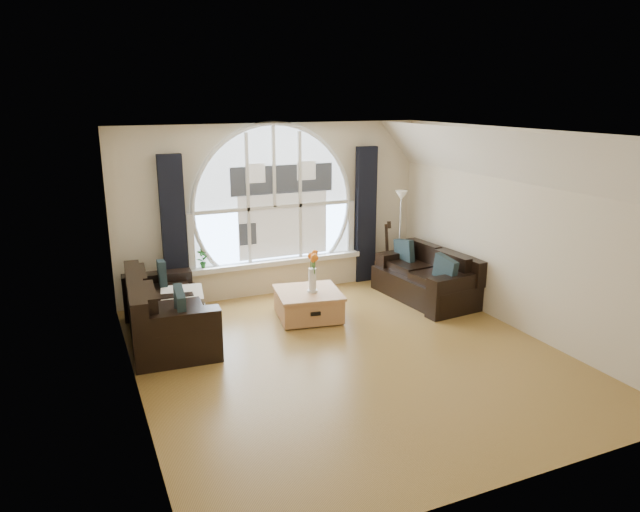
{
  "coord_description": "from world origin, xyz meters",
  "views": [
    {
      "loc": [
        -2.98,
        -5.91,
        3.11
      ],
      "look_at": [
        0.0,
        0.9,
        1.05
      ],
      "focal_mm": 32.66,
      "sensor_mm": 36.0,
      "label": 1
    }
  ],
  "objects": [
    {
      "name": "sofa_right",
      "position": [
        2.02,
        1.39,
        0.4
      ],
      "size": [
        1.03,
        1.81,
        0.77
      ],
      "primitive_type": "cube",
      "rotation": [
        0.0,
        0.0,
        0.09
      ],
      "color": "black",
      "rests_on": "ground"
    },
    {
      "name": "curtain_right",
      "position": [
        1.6,
        2.63,
        1.15
      ],
      "size": [
        0.35,
        0.12,
        2.3
      ],
      "primitive_type": "cube",
      "color": "black",
      "rests_on": "ground"
    },
    {
      "name": "neighbor_house",
      "position": [
        0.15,
        2.71,
        1.5
      ],
      "size": [
        1.7,
        0.02,
        1.5
      ],
      "primitive_type": "cube",
      "color": "silver",
      "rests_on": "wall_back"
    },
    {
      "name": "wall_front",
      "position": [
        0.0,
        -2.75,
        1.35
      ],
      "size": [
        5.0,
        0.01,
        2.7
      ],
      "primitive_type": "cube",
      "color": "beige",
      "rests_on": "ground"
    },
    {
      "name": "floor_lamp",
      "position": [
        2.04,
        2.23,
        0.8
      ],
      "size": [
        0.24,
        0.24,
        1.6
      ],
      "primitive_type": "cube",
      "color": "#B2B2B2",
      "rests_on": "ground"
    },
    {
      "name": "ceiling",
      "position": [
        0.0,
        0.0,
        2.7
      ],
      "size": [
        5.0,
        5.5,
        0.01
      ],
      "primitive_type": "cube",
      "color": "silver",
      "rests_on": "ground"
    },
    {
      "name": "wall_left",
      "position": [
        -2.5,
        0.0,
        1.35
      ],
      "size": [
        0.01,
        5.5,
        2.7
      ],
      "primitive_type": "cube",
      "color": "beige",
      "rests_on": "ground"
    },
    {
      "name": "curtain_left",
      "position": [
        -1.6,
        2.63,
        1.15
      ],
      "size": [
        0.35,
        0.12,
        2.3
      ],
      "primitive_type": "cube",
      "color": "black",
      "rests_on": "ground"
    },
    {
      "name": "wall_right",
      "position": [
        2.5,
        0.0,
        1.35
      ],
      "size": [
        0.01,
        5.5,
        2.7
      ],
      "primitive_type": "cube",
      "color": "beige",
      "rests_on": "ground"
    },
    {
      "name": "wall_back",
      "position": [
        0.0,
        2.75,
        1.35
      ],
      "size": [
        5.0,
        0.01,
        2.7
      ],
      "primitive_type": "cube",
      "color": "beige",
      "rests_on": "ground"
    },
    {
      "name": "sofa_left",
      "position": [
        -1.94,
        1.43,
        0.4
      ],
      "size": [
        1.09,
        1.99,
        0.86
      ],
      "primitive_type": "cube",
      "rotation": [
        0.0,
        0.0,
        -0.06
      ],
      "color": "black",
      "rests_on": "ground"
    },
    {
      "name": "window_sill",
      "position": [
        0.0,
        2.65,
        0.51
      ],
      "size": [
        2.9,
        0.22,
        0.08
      ],
      "primitive_type": "cube",
      "color": "white",
      "rests_on": "wall_back"
    },
    {
      "name": "throw_blanket",
      "position": [
        -1.71,
        1.63,
        0.5
      ],
      "size": [
        0.63,
        0.63,
        0.1
      ],
      "primitive_type": "cube",
      "rotation": [
        0.0,
        0.0,
        -0.16
      ],
      "color": "silver",
      "rests_on": "sofa_left"
    },
    {
      "name": "window_frame",
      "position": [
        0.0,
        2.69,
        1.62
      ],
      "size": [
        2.76,
        0.08,
        2.15
      ],
      "primitive_type": "cube",
      "color": "white",
      "rests_on": "wall_back"
    },
    {
      "name": "coffee_chest",
      "position": [
        0.03,
        1.39,
        0.22
      ],
      "size": [
        1.03,
        1.03,
        0.44
      ],
      "primitive_type": "cube",
      "rotation": [
        0.0,
        0.0,
        -0.16
      ],
      "color": "#A56E44",
      "rests_on": "ground"
    },
    {
      "name": "attic_slope",
      "position": [
        2.2,
        0.0,
        2.35
      ],
      "size": [
        0.92,
        5.5,
        0.72
      ],
      "primitive_type": "cube",
      "color": "silver",
      "rests_on": "ground"
    },
    {
      "name": "vase_flowers",
      "position": [
        0.07,
        1.34,
        0.79
      ],
      "size": [
        0.24,
        0.24,
        0.7
      ],
      "primitive_type": "cube",
      "color": "white",
      "rests_on": "coffee_chest"
    },
    {
      "name": "arched_window",
      "position": [
        0.0,
        2.72,
        1.62
      ],
      "size": [
        2.6,
        0.06,
        2.15
      ],
      "primitive_type": "cube",
      "color": "silver",
      "rests_on": "wall_back"
    },
    {
      "name": "ground",
      "position": [
        0.0,
        0.0,
        0.0
      ],
      "size": [
        5.0,
        5.5,
        0.01
      ],
      "primitive_type": "cube",
      "color": "brown",
      "rests_on": "ground"
    },
    {
      "name": "guitar",
      "position": [
        1.93,
        2.51,
        0.53
      ],
      "size": [
        0.39,
        0.29,
        1.06
      ],
      "primitive_type": "cube",
      "rotation": [
        0.0,
        0.0,
        -0.16
      ],
      "color": "brown",
      "rests_on": "ground"
    },
    {
      "name": "potted_plant",
      "position": [
        -1.2,
        2.65,
        0.7
      ],
      "size": [
        0.18,
        0.15,
        0.31
      ],
      "primitive_type": "imported",
      "rotation": [
        0.0,
        0.0,
        0.26
      ],
      "color": "#1E6023",
      "rests_on": "window_sill"
    }
  ]
}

